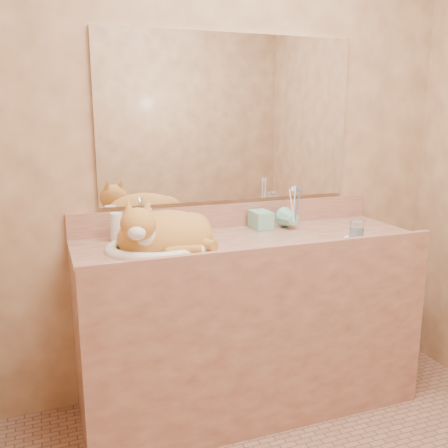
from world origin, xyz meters
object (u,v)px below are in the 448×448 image
object	(u,v)px
sink_basin	(159,232)
cat	(163,232)
water_glass	(357,229)
toothbrush_cup	(294,221)
vanity_counter	(249,323)
soap_dispenser	(267,211)

from	to	relation	value
sink_basin	cat	world-z (taller)	cat
sink_basin	water_glass	size ratio (longest dim) A/B	5.90
toothbrush_cup	water_glass	size ratio (longest dim) A/B	1.32
vanity_counter	cat	bearing A→B (deg)	-177.74
soap_dispenser	water_glass	world-z (taller)	soap_dispenser
soap_dispenser	water_glass	size ratio (longest dim) A/B	2.55
vanity_counter	toothbrush_cup	size ratio (longest dim) A/B	15.63
soap_dispenser	toothbrush_cup	distance (m)	0.15
vanity_counter	water_glass	distance (m)	0.68
cat	water_glass	bearing A→B (deg)	-3.15
toothbrush_cup	vanity_counter	bearing A→B (deg)	-164.89
vanity_counter	toothbrush_cup	world-z (taller)	toothbrush_cup
cat	toothbrush_cup	bearing A→B (deg)	15.77
sink_basin	soap_dispenser	xyz separation A→B (m)	(0.56, 0.12, 0.03)
sink_basin	soap_dispenser	size ratio (longest dim) A/B	2.32
cat	soap_dispenser	world-z (taller)	soap_dispenser
soap_dispenser	toothbrush_cup	size ratio (longest dim) A/B	1.93
soap_dispenser	water_glass	xyz separation A→B (m)	(0.32, -0.30, -0.05)
toothbrush_cup	water_glass	distance (m)	0.32
water_glass	cat	bearing A→B (deg)	168.50
water_glass	sink_basin	bearing A→B (deg)	168.91
soap_dispenser	toothbrush_cup	world-z (taller)	soap_dispenser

